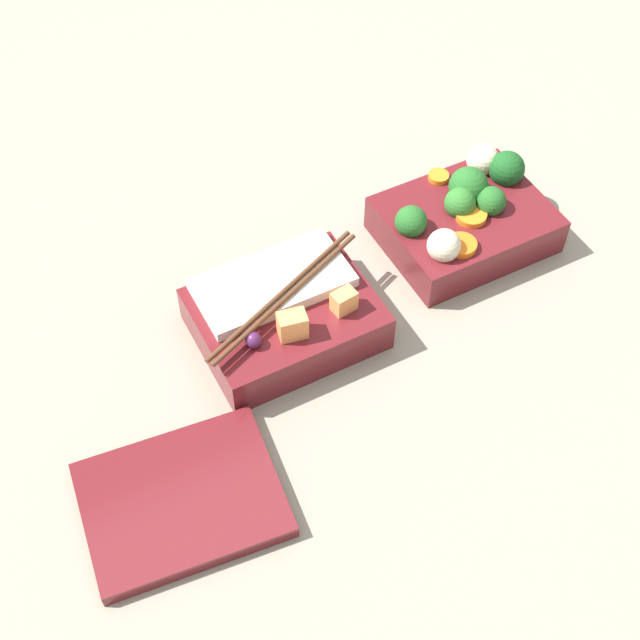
{
  "coord_description": "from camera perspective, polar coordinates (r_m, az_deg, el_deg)",
  "views": [
    {
      "loc": [
        0.35,
        0.53,
        0.71
      ],
      "look_at": [
        0.1,
        0.06,
        0.04
      ],
      "focal_mm": 50.0,
      "sensor_mm": 36.0,
      "label": 1
    }
  ],
  "objects": [
    {
      "name": "bento_tray_vegetable",
      "position": [
        0.97,
        9.22,
        6.63
      ],
      "size": [
        0.17,
        0.13,
        0.08
      ],
      "color": "maroon",
      "rests_on": "ground_plane"
    },
    {
      "name": "bento_lid",
      "position": [
        0.79,
        -8.83,
        -11.3
      ],
      "size": [
        0.18,
        0.15,
        0.01
      ],
      "primitive_type": "cube",
      "rotation": [
        0.0,
        0.0,
        -0.11
      ],
      "color": "maroon",
      "rests_on": "ground_plane"
    },
    {
      "name": "ground_plane",
      "position": [
        0.95,
        3.75,
        3.07
      ],
      "size": [
        3.0,
        3.0,
        0.0
      ],
      "primitive_type": "plane",
      "color": "gray"
    },
    {
      "name": "bento_tray_rice",
      "position": [
        0.88,
        -2.32,
        0.39
      ],
      "size": [
        0.2,
        0.13,
        0.07
      ],
      "color": "maroon",
      "rests_on": "ground_plane"
    }
  ]
}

